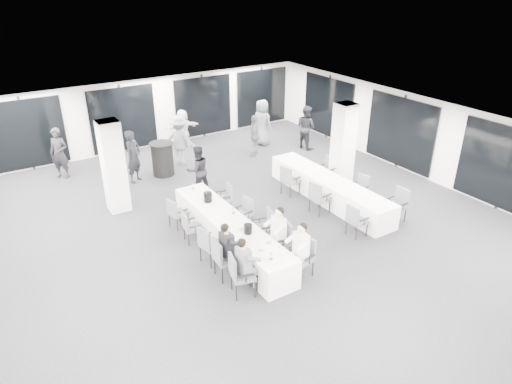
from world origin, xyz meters
The scene contains 43 objects.
room centered at (0.89, 1.11, 1.39)m, with size 14.04×16.04×2.84m.
column_left centered at (-2.80, 3.20, 1.40)m, with size 0.60×0.60×2.80m, color white.
column_right centered at (4.20, 1.00, 1.40)m, with size 0.60×0.60×2.80m, color white.
banquet_table_main centered at (-0.94, -0.42, 0.38)m, with size 0.90×5.00×0.75m, color white.
banquet_table_side centered at (3.00, 0.22, 0.38)m, with size 0.90×5.00×0.75m, color white.
cocktail_table centered at (-0.64, 4.94, 0.60)m, with size 0.86×0.86×1.19m.
chair_main_left_near centered at (-1.77, -2.31, 0.58)m, with size 0.63×0.65×1.02m.
chair_main_left_second centered at (-1.78, -1.57, 0.59)m, with size 0.55×0.60×1.03m.
chair_main_left_mid centered at (-1.77, -0.86, 0.57)m, with size 0.58×0.62×1.00m.
chair_main_left_fourth centered at (-1.76, 0.30, 0.50)m, with size 0.48×0.52×0.87m.
chair_main_left_far centered at (-1.76, 1.22, 0.51)m, with size 0.54×0.57×0.89m.
chair_main_right_near centered at (-0.10, -2.48, 0.56)m, with size 0.58×0.61×0.97m.
chair_main_right_second centered at (-0.10, -1.61, 0.56)m, with size 0.60×0.63×0.99m.
chair_main_right_mid centered at (-0.10, -0.87, 0.56)m, with size 0.59×0.62×0.98m.
chair_main_right_fourth centered at (-0.11, 0.19, 0.51)m, with size 0.51×0.55×0.89m.
chair_main_right_far centered at (-0.11, 1.31, 0.51)m, with size 0.53×0.56×0.89m.
chair_side_left_near centered at (2.16, -1.84, 0.53)m, with size 0.48×0.54×0.93m.
chair_side_left_mid centered at (2.16, -0.27, 0.58)m, with size 0.57×0.62×1.01m.
chair_side_left_far centered at (2.16, 1.22, 0.57)m, with size 0.58×0.62×1.00m.
chair_side_right_near centered at (3.83, -1.84, 0.57)m, with size 0.51×0.57×0.99m.
chair_side_right_mid centered at (3.82, -0.35, 0.49)m, with size 0.51×0.54×0.86m.
chair_side_right_far centered at (3.83, 1.22, 0.55)m, with size 0.57×0.60×0.96m.
seated_guest_a centered at (-1.60, -2.33, 0.81)m, with size 0.50×0.38×1.44m.
seated_guest_b centered at (-1.60, -1.58, 0.81)m, with size 0.50×0.38×1.44m.
seated_guest_c centered at (-0.27, -2.50, 0.81)m, with size 0.50×0.38×1.44m.
seated_guest_d centered at (-0.27, -1.59, 0.81)m, with size 0.50×0.38×1.44m.
standing_guest_a centered at (-1.67, 4.91, 1.03)m, with size 0.75×0.61×2.07m, color black.
standing_guest_b centered at (-0.23, 2.92, 0.92)m, with size 0.89×0.54×1.84m, color black.
standing_guest_c centered at (0.30, 5.52, 1.06)m, with size 1.38×0.70×2.13m, color #595B61.
standing_guest_d centered at (3.14, 4.82, 0.92)m, with size 1.08×0.61×1.84m, color #595B61.
standing_guest_e centered at (4.08, 5.74, 1.07)m, with size 1.03×0.63×2.14m, color #595B61.
standing_guest_f centered at (1.16, 7.20, 0.90)m, with size 1.65×0.63×1.79m, color white.
standing_guest_g centered at (-3.73, 6.62, 1.02)m, with size 0.74×0.60×2.04m, color black.
standing_guest_h centered at (5.34, 4.41, 1.00)m, with size 0.97×0.59×2.00m, color black.
ice_bucket_near centered at (-0.87, -1.22, 0.87)m, with size 0.21×0.21×0.24m, color black.
ice_bucket_far centered at (-0.92, 0.85, 0.89)m, with size 0.24×0.24×0.27m, color black.
water_bottle_a centered at (-1.08, -2.55, 0.86)m, with size 0.07×0.07×0.22m, color silver.
water_bottle_b centered at (-0.73, -0.25, 0.87)m, with size 0.07×0.07×0.23m, color silver.
water_bottle_c centered at (-0.97, 1.69, 0.86)m, with size 0.07×0.07×0.22m, color silver.
plate_a centered at (-1.04, -2.06, 0.76)m, with size 0.21×0.21×0.03m.
plate_b centered at (-0.70, -1.88, 0.76)m, with size 0.20×0.20×0.03m.
plate_c centered at (-0.92, -0.99, 0.76)m, with size 0.22×0.22×0.03m.
wine_glass centered at (-0.74, -2.43, 0.91)m, with size 0.08×0.08×0.21m.
Camera 1 is at (-5.90, -9.51, 6.58)m, focal length 32.00 mm.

